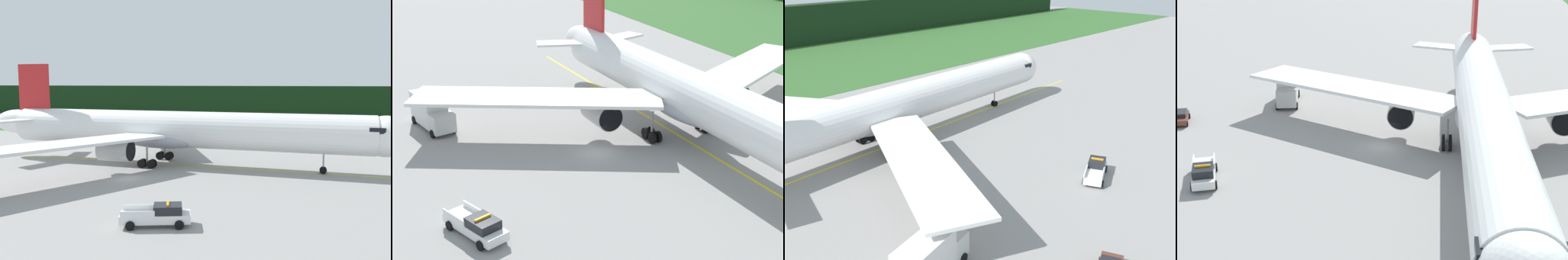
{
  "view_description": "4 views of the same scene",
  "coord_description": "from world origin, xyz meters",
  "views": [
    {
      "loc": [
        24.66,
        -44.79,
        11.64
      ],
      "look_at": [
        4.53,
        11.79,
        4.89
      ],
      "focal_mm": 38.51,
      "sensor_mm": 36.0,
      "label": 1
    },
    {
      "loc": [
        47.99,
        -21.62,
        23.04
      ],
      "look_at": [
        4.79,
        -3.11,
        4.59
      ],
      "focal_mm": 53.13,
      "sensor_mm": 36.0,
      "label": 2
    },
    {
      "loc": [
        -31.72,
        -36.12,
        23.26
      ],
      "look_at": [
        6.45,
        -0.85,
        3.26
      ],
      "focal_mm": 41.83,
      "sensor_mm": 36.0,
      "label": 3
    },
    {
      "loc": [
        54.55,
        7.2,
        21.98
      ],
      "look_at": [
        3.76,
        -0.51,
        3.17
      ],
      "focal_mm": 53.22,
      "sensor_mm": 36.0,
      "label": 4
    }
  ],
  "objects": [
    {
      "name": "distant_tree_line",
      "position": [
        0.0,
        86.02,
        5.37
      ],
      "size": [
        288.0,
        5.04,
        10.74
      ],
      "primitive_type": "cube",
      "color": "black",
      "rests_on": "ground"
    },
    {
      "name": "airliner",
      "position": [
        1.89,
        9.88,
        4.96
      ],
      "size": [
        61.22,
        52.98,
        14.6
      ],
      "color": "white",
      "rests_on": "ground"
    },
    {
      "name": "taxiway_centerline_main",
      "position": [
        2.81,
        9.92,
        0.0
      ],
      "size": [
        82.54,
        3.66,
        0.01
      ],
      "primitive_type": "cube",
      "rotation": [
        0.0,
        0.0,
        0.04
      ],
      "color": "yellow",
      "rests_on": "ground"
    },
    {
      "name": "ops_pickup_truck",
      "position": [
        10.66,
        -14.55,
        0.9
      ],
      "size": [
        6.03,
        3.98,
        1.94
      ],
      "color": "white",
      "rests_on": "ground"
    },
    {
      "name": "grass_verge",
      "position": [
        0.0,
        60.29,
        0.02
      ],
      "size": [
        320.0,
        48.84,
        0.04
      ],
      "primitive_type": "cube",
      "color": "#33612C",
      "rests_on": "ground"
    },
    {
      "name": "ground",
      "position": [
        0.0,
        0.0,
        0.0
      ],
      "size": [
        320.0,
        320.0,
        0.0
      ],
      "primitive_type": "plane",
      "color": "gray"
    }
  ]
}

